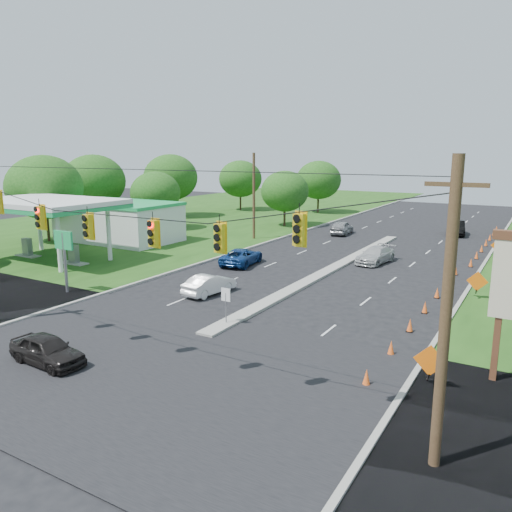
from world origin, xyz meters
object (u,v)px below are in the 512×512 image
Objects in this scene: black_sedan at (47,350)px; blue_pickup at (242,256)px; gas_station at (108,218)px; white_sedan at (209,284)px.

black_sedan is 0.79× the size of blue_pickup.
blue_pickup is at bearing 11.47° from black_sedan.
black_sedan is at bearing 89.59° from blue_pickup.
gas_station is 5.12× the size of black_sedan.
blue_pickup is (-3.15, 20.92, 0.02)m from black_sedan.
gas_station is at bearing -13.62° from blue_pickup.
gas_station is at bearing 44.42° from black_sedan.
white_sedan is (19.35, -9.76, -1.93)m from gas_station.
blue_pickup reaches higher than black_sedan.
white_sedan is 8.88m from blue_pickup.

